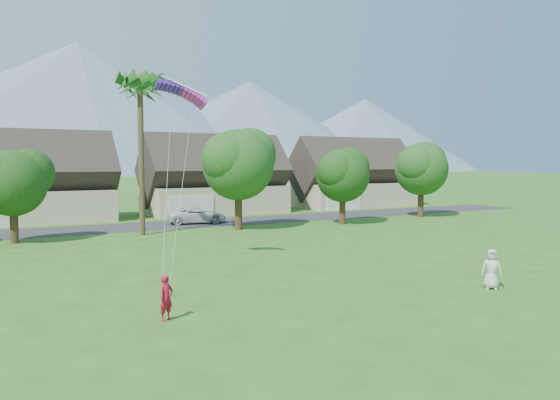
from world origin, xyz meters
TOP-DOWN VIEW (x-y plane):
  - ground at (0.00, 0.00)m, footprint 500.00×500.00m
  - street at (0.00, 34.00)m, footprint 90.00×7.00m
  - kite_flyer at (-7.37, 5.13)m, footprint 0.71×0.63m
  - watcher at (6.90, 2.85)m, footprint 1.03×1.01m
  - parked_car at (4.54, 34.00)m, footprint 5.83×3.55m
  - mountain_ridge at (10.40, 260.00)m, footprint 540.00×240.00m
  - houses_row at (0.49, 42.99)m, footprint 72.75×8.19m
  - tree_row at (-1.14, 27.92)m, footprint 62.27×6.67m
  - fan_palm at (-2.00, 28.50)m, footprint 3.00×3.00m
  - parafoil_kite at (-3.52, 14.29)m, footprint 2.89×1.26m

SIDE VIEW (x-z plane):
  - ground at x=0.00m, z-range 0.00..0.00m
  - street at x=0.00m, z-range 0.00..0.01m
  - parked_car at x=4.54m, z-range 0.00..1.51m
  - kite_flyer at x=-7.37m, z-range 0.00..1.65m
  - watcher at x=6.90m, z-range 0.00..1.80m
  - houses_row at x=0.49m, z-range -0.99..7.87m
  - tree_row at x=-1.14m, z-range 0.66..9.11m
  - parafoil_kite at x=-3.52m, z-range 9.19..9.69m
  - fan_palm at x=-2.00m, z-range 4.90..18.70m
  - mountain_ridge at x=10.40m, z-range -5.93..64.07m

